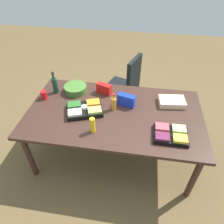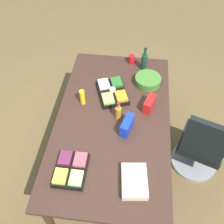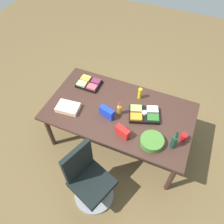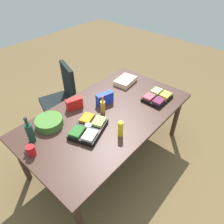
% 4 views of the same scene
% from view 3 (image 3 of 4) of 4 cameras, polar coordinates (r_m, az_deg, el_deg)
% --- Properties ---
extents(ground_plane, '(10.00, 10.00, 0.00)m').
position_cam_3_polar(ground_plane, '(3.81, 1.64, -7.02)').
color(ground_plane, brown).
extents(conference_table, '(2.12, 1.19, 0.77)m').
position_cam_3_polar(conference_table, '(3.24, 1.91, -0.39)').
color(conference_table, '#3A241D').
rests_on(conference_table, ground).
extents(office_chair, '(0.61, 0.61, 1.03)m').
position_cam_3_polar(office_chair, '(3.06, -5.93, -17.53)').
color(office_chair, gray).
rests_on(office_chair, ground).
extents(wine_bottle, '(0.09, 0.09, 0.31)m').
position_cam_3_polar(wine_bottle, '(2.85, 15.82, -7.38)').
color(wine_bottle, '#173B28').
rests_on(wine_bottle, conference_table).
extents(sheet_cake, '(0.34, 0.25, 0.07)m').
position_cam_3_polar(sheet_cake, '(3.24, -11.35, 1.13)').
color(sheet_cake, beige).
rests_on(sheet_cake, conference_table).
extents(veggie_tray, '(0.50, 0.42, 0.09)m').
position_cam_3_polar(veggie_tray, '(3.13, 8.37, -0.57)').
color(veggie_tray, black).
rests_on(veggie_tray, conference_table).
extents(fruit_platter, '(0.36, 0.28, 0.07)m').
position_cam_3_polar(fruit_platter, '(3.54, -5.99, 7.38)').
color(fruit_platter, black).
rests_on(fruit_platter, conference_table).
extents(chip_bag_red, '(0.22, 0.14, 0.14)m').
position_cam_3_polar(chip_bag_red, '(2.88, 2.79, -5.16)').
color(chip_bag_red, red).
rests_on(chip_bag_red, conference_table).
extents(dressing_bottle, '(0.07, 0.07, 0.23)m').
position_cam_3_polar(dressing_bottle, '(3.08, 1.91, 0.58)').
color(dressing_bottle, '#C8892B').
rests_on(dressing_bottle, conference_table).
extents(red_solo_cup, '(0.10, 0.10, 0.11)m').
position_cam_3_polar(red_solo_cup, '(3.00, 18.12, -6.22)').
color(red_solo_cup, red).
rests_on(red_solo_cup, conference_table).
extents(chip_bag_blue, '(0.23, 0.14, 0.15)m').
position_cam_3_polar(chip_bag_blue, '(3.07, -1.32, -0.11)').
color(chip_bag_blue, '#1533C0').
rests_on(chip_bag_blue, conference_table).
extents(salad_bowl, '(0.39, 0.39, 0.09)m').
position_cam_3_polar(salad_bowl, '(2.87, 10.32, -7.52)').
color(salad_bowl, '#41722C').
rests_on(salad_bowl, conference_table).
extents(mustard_bottle, '(0.06, 0.06, 0.19)m').
position_cam_3_polar(mustard_bottle, '(3.31, 7.24, 4.80)').
color(mustard_bottle, yellow).
rests_on(mustard_bottle, conference_table).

